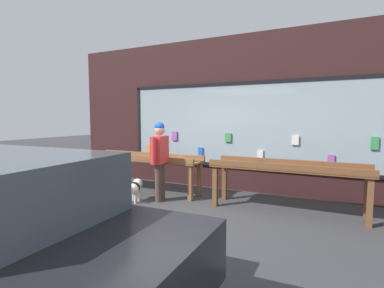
% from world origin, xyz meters
% --- Properties ---
extents(ground_plane, '(40.00, 40.00, 0.00)m').
position_xyz_m(ground_plane, '(0.00, 0.00, 0.00)').
color(ground_plane, '#38383A').
extents(shopfront_facade, '(8.91, 0.29, 3.65)m').
position_xyz_m(shopfront_facade, '(0.07, 2.39, 1.80)').
color(shopfront_facade, '#331919').
rests_on(shopfront_facade, ground_plane).
extents(display_table_left, '(2.84, 0.70, 0.89)m').
position_xyz_m(display_table_left, '(-1.61, 1.19, 0.72)').
color(display_table_left, brown).
rests_on(display_table_left, ground_plane).
extents(display_table_right, '(2.84, 0.77, 0.93)m').
position_xyz_m(display_table_right, '(1.61, 1.19, 0.76)').
color(display_table_right, brown).
rests_on(display_table_right, ground_plane).
extents(person_browsing, '(0.28, 0.65, 1.65)m').
position_xyz_m(person_browsing, '(-0.86, 0.70, 0.96)').
color(person_browsing, '#4C382D').
rests_on(person_browsing, ground_plane).
extents(small_dog, '(0.34, 0.55, 0.44)m').
position_xyz_m(small_dog, '(-1.29, 0.42, 0.30)').
color(small_dog, white).
rests_on(small_dog, ground_plane).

